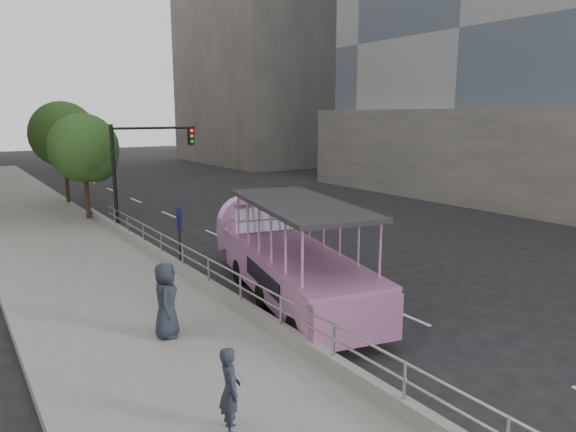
% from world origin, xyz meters
% --- Properties ---
extents(ground, '(160.00, 160.00, 0.00)m').
position_xyz_m(ground, '(0.00, 0.00, 0.00)').
color(ground, black).
extents(sidewalk, '(5.50, 80.00, 0.30)m').
position_xyz_m(sidewalk, '(-5.75, 10.00, 0.15)').
color(sidewalk, gray).
rests_on(sidewalk, ground).
extents(kerb_wall, '(0.24, 30.00, 0.36)m').
position_xyz_m(kerb_wall, '(-3.12, 2.00, 0.48)').
color(kerb_wall, '#999994').
rests_on(kerb_wall, sidewalk).
extents(guardrail, '(0.07, 22.00, 0.71)m').
position_xyz_m(guardrail, '(-3.12, 2.00, 1.14)').
color(guardrail, '#A8A8AC').
rests_on(guardrail, kerb_wall).
extents(duck_boat, '(4.39, 9.84, 3.18)m').
position_xyz_m(duck_boat, '(-0.87, 1.28, 1.18)').
color(duck_boat, black).
rests_on(duck_boat, ground).
extents(car, '(3.01, 4.13, 1.31)m').
position_xyz_m(car, '(4.38, 12.92, 0.65)').
color(car, white).
rests_on(car, ground).
extents(pedestrian_near, '(0.50, 0.64, 1.53)m').
position_xyz_m(pedestrian_near, '(-5.88, -4.64, 1.06)').
color(pedestrian_near, '#232833').
rests_on(pedestrian_near, sidewalk).
extents(pedestrian_far, '(0.94, 1.08, 1.86)m').
position_xyz_m(pedestrian_far, '(-5.36, -0.36, 1.23)').
color(pedestrian_far, '#232833').
rests_on(pedestrian_far, sidewalk).
extents(parking_sign, '(0.09, 0.57, 2.54)m').
position_xyz_m(parking_sign, '(-3.00, 4.54, 1.61)').
color(parking_sign, black).
rests_on(parking_sign, ground).
extents(traffic_signal, '(4.20, 0.32, 5.20)m').
position_xyz_m(traffic_signal, '(-1.70, 12.50, 3.50)').
color(traffic_signal, black).
rests_on(traffic_signal, ground).
extents(street_tree_near, '(3.52, 3.52, 5.72)m').
position_xyz_m(street_tree_near, '(-3.30, 15.93, 3.82)').
color(street_tree_near, '#342217').
rests_on(street_tree_near, ground).
extents(street_tree_far, '(3.97, 3.97, 6.45)m').
position_xyz_m(street_tree_far, '(-3.10, 21.93, 4.31)').
color(street_tree_far, '#342217').
rests_on(street_tree_far, ground).
extents(tower_podium, '(26.00, 26.00, 6.00)m').
position_xyz_m(tower_podium, '(30.00, 10.00, 3.00)').
color(tower_podium, gray).
rests_on(tower_podium, ground).
extents(midrise_stone_a, '(20.00, 20.00, 32.00)m').
position_xyz_m(midrise_stone_a, '(26.00, 42.00, 16.00)').
color(midrise_stone_a, gray).
rests_on(midrise_stone_a, ground).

